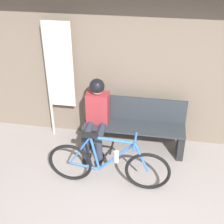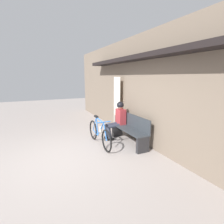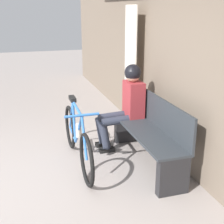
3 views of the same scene
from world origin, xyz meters
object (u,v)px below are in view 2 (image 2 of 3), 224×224
banner_pole (116,99)px  person_seated (118,117)px  park_bench_near (130,130)px  bicycle (99,134)px

banner_pole → person_seated: bearing=-23.2°
park_bench_near → bicycle: (-0.25, -0.89, -0.06)m
park_bench_near → person_seated: size_ratio=1.31×
bicycle → banner_pole: bearing=133.3°
park_bench_near → bicycle: park_bench_near is taller
park_bench_near → person_seated: bearing=-168.3°
banner_pole → park_bench_near: bearing=-7.7°
park_bench_near → banner_pole: (-1.26, 0.17, 0.79)m
bicycle → person_seated: size_ratio=1.41×
park_bench_near → person_seated: 0.66m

